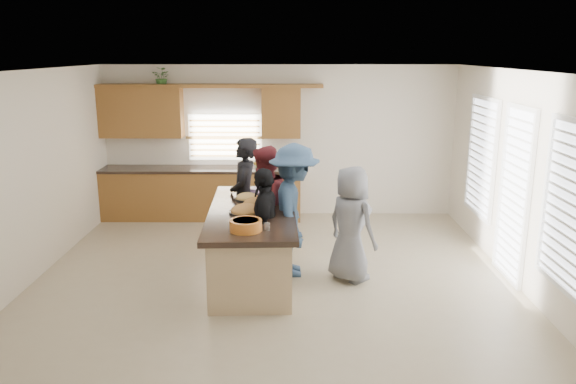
{
  "coord_description": "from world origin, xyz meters",
  "views": [
    {
      "loc": [
        0.27,
        -7.38,
        3.04
      ],
      "look_at": [
        0.2,
        0.11,
        1.15
      ],
      "focal_mm": 35.0,
      "sensor_mm": 36.0,
      "label": 1
    }
  ],
  "objects_px": {
    "island": "(253,244)",
    "woman_left_front": "(265,227)",
    "woman_left_back": "(244,196)",
    "woman_left_mid": "(265,206)",
    "salad_bowl": "(246,225)",
    "woman_right_back": "(294,210)",
    "woman_right_front": "(351,224)"
  },
  "relations": [
    {
      "from": "island",
      "to": "woman_left_front",
      "type": "distance_m",
      "value": 0.48
    },
    {
      "from": "woman_left_back",
      "to": "woman_left_mid",
      "type": "bearing_deg",
      "value": 37.01
    },
    {
      "from": "salad_bowl",
      "to": "woman_left_mid",
      "type": "relative_size",
      "value": 0.22
    },
    {
      "from": "woman_left_front",
      "to": "woman_right_back",
      "type": "xyz_separation_m",
      "value": [
        0.39,
        0.35,
        0.13
      ]
    },
    {
      "from": "woman_left_mid",
      "to": "woman_right_back",
      "type": "bearing_deg",
      "value": 66.42
    },
    {
      "from": "island",
      "to": "woman_left_mid",
      "type": "height_order",
      "value": "woman_left_mid"
    },
    {
      "from": "woman_right_back",
      "to": "woman_right_front",
      "type": "distance_m",
      "value": 0.8
    },
    {
      "from": "salad_bowl",
      "to": "woman_right_back",
      "type": "relative_size",
      "value": 0.21
    },
    {
      "from": "woman_left_back",
      "to": "woman_right_back",
      "type": "xyz_separation_m",
      "value": [
        0.76,
        -0.84,
        0.02
      ]
    },
    {
      "from": "woman_left_mid",
      "to": "salad_bowl",
      "type": "bearing_deg",
      "value": 10.09
    },
    {
      "from": "woman_right_back",
      "to": "woman_left_back",
      "type": "bearing_deg",
      "value": 39.85
    },
    {
      "from": "woman_left_mid",
      "to": "woman_left_front",
      "type": "height_order",
      "value": "woman_left_mid"
    },
    {
      "from": "salad_bowl",
      "to": "woman_right_back",
      "type": "bearing_deg",
      "value": 59.98
    },
    {
      "from": "woman_left_front",
      "to": "island",
      "type": "bearing_deg",
      "value": -144.15
    },
    {
      "from": "woman_left_back",
      "to": "island",
      "type": "bearing_deg",
      "value": 13.53
    },
    {
      "from": "woman_right_front",
      "to": "woman_right_back",
      "type": "bearing_deg",
      "value": 31.97
    },
    {
      "from": "woman_left_back",
      "to": "woman_right_front",
      "type": "xyz_separation_m",
      "value": [
        1.52,
        -1.05,
        -0.11
      ]
    },
    {
      "from": "salad_bowl",
      "to": "woman_right_back",
      "type": "distance_m",
      "value": 1.16
    },
    {
      "from": "woman_left_mid",
      "to": "woman_right_front",
      "type": "height_order",
      "value": "woman_left_mid"
    },
    {
      "from": "woman_left_mid",
      "to": "woman_left_back",
      "type": "bearing_deg",
      "value": -128.45
    },
    {
      "from": "salad_bowl",
      "to": "woman_left_front",
      "type": "relative_size",
      "value": 0.25
    },
    {
      "from": "woman_right_front",
      "to": "woman_left_front",
      "type": "bearing_deg",
      "value": 54.64
    },
    {
      "from": "woman_left_mid",
      "to": "woman_right_back",
      "type": "xyz_separation_m",
      "value": [
        0.42,
        -0.36,
        0.05
      ]
    },
    {
      "from": "island",
      "to": "salad_bowl",
      "type": "relative_size",
      "value": 7.07
    },
    {
      "from": "woman_left_back",
      "to": "woman_left_front",
      "type": "height_order",
      "value": "woman_left_back"
    },
    {
      "from": "salad_bowl",
      "to": "woman_left_front",
      "type": "distance_m",
      "value": 0.72
    },
    {
      "from": "woman_right_front",
      "to": "island",
      "type": "bearing_deg",
      "value": 41.54
    },
    {
      "from": "woman_left_front",
      "to": "woman_right_front",
      "type": "relative_size",
      "value": 1.01
    },
    {
      "from": "island",
      "to": "woman_left_mid",
      "type": "bearing_deg",
      "value": 68.45
    },
    {
      "from": "woman_left_mid",
      "to": "woman_right_back",
      "type": "distance_m",
      "value": 0.56
    },
    {
      "from": "salad_bowl",
      "to": "woman_left_mid",
      "type": "xyz_separation_m",
      "value": [
        0.16,
        1.36,
        -0.15
      ]
    },
    {
      "from": "salad_bowl",
      "to": "woman_right_back",
      "type": "xyz_separation_m",
      "value": [
        0.58,
        1.0,
        -0.11
      ]
    }
  ]
}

